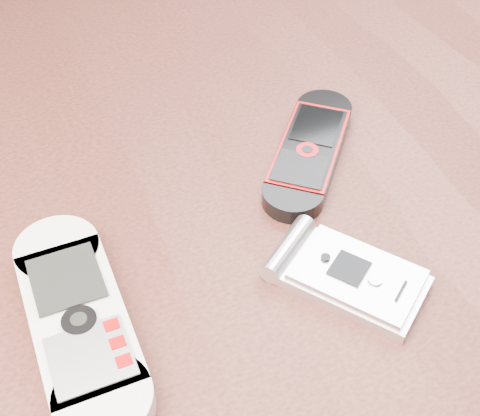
% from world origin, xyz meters
% --- Properties ---
extents(table, '(1.20, 0.80, 0.75)m').
position_xyz_m(table, '(0.00, 0.00, 0.64)').
color(table, black).
rests_on(table, ground).
extents(nokia_white, '(0.05, 0.17, 0.02)m').
position_xyz_m(nokia_white, '(-0.12, -0.05, 0.76)').
color(nokia_white, silver).
rests_on(nokia_white, table).
extents(nokia_black_red, '(0.13, 0.14, 0.01)m').
position_xyz_m(nokia_black_red, '(0.08, 0.04, 0.76)').
color(nokia_black_red, black).
rests_on(nokia_black_red, table).
extents(motorola_razr, '(0.10, 0.11, 0.02)m').
position_xyz_m(motorola_razr, '(0.05, -0.08, 0.76)').
color(motorola_razr, silver).
rests_on(motorola_razr, table).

